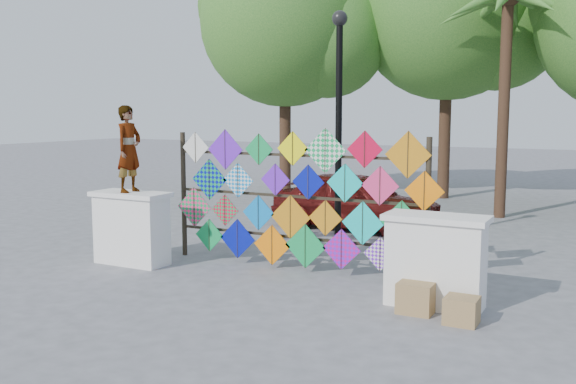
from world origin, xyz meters
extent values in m
plane|color=gray|center=(0.00, 0.00, 0.00)|extent=(80.00, 80.00, 0.00)
cube|color=white|center=(-2.70, -0.20, 0.60)|extent=(1.30, 0.55, 1.20)
cube|color=white|center=(-2.70, -0.20, 1.24)|extent=(1.40, 0.65, 0.08)
cube|color=white|center=(2.70, -0.20, 0.60)|extent=(1.30, 0.55, 1.20)
cube|color=white|center=(2.70, -0.20, 1.24)|extent=(1.40, 0.65, 0.08)
cylinder|color=black|center=(-2.30, 0.80, 1.15)|extent=(0.09, 0.09, 2.30)
cylinder|color=black|center=(2.30, 0.80, 1.15)|extent=(0.09, 0.09, 2.30)
cube|color=black|center=(0.00, 0.80, 0.55)|extent=(4.60, 0.04, 0.04)
cube|color=black|center=(0.00, 0.80, 1.25)|extent=(4.60, 0.04, 0.04)
cube|color=black|center=(0.00, 0.80, 1.95)|extent=(4.60, 0.04, 0.04)
cube|color=silver|center=(-1.97, 0.74, 2.03)|extent=(0.57, 0.01, 0.57)
cube|color=black|center=(-1.97, 0.73, 2.03)|extent=(0.01, 0.01, 0.56)
cube|color=#6A1CD8|center=(-1.33, 0.74, 2.01)|extent=(0.72, 0.01, 0.72)
cube|color=black|center=(-1.33, 0.73, 2.01)|extent=(0.01, 0.01, 0.70)
cube|color=#129749|center=(-0.64, 0.74, 2.03)|extent=(0.55, 0.01, 0.55)
cube|color=black|center=(-0.64, 0.73, 2.03)|extent=(0.01, 0.01, 0.54)
cube|color=#FFF20A|center=(0.01, 0.74, 2.06)|extent=(0.58, 0.01, 0.58)
cube|color=black|center=(0.01, 0.73, 2.06)|extent=(0.01, 0.01, 0.57)
cube|color=silver|center=(0.61, 0.74, 2.05)|extent=(0.75, 0.01, 0.75)
cube|color=black|center=(0.61, 0.73, 2.05)|extent=(0.01, 0.01, 0.73)
cube|color=red|center=(1.29, 0.74, 2.09)|extent=(0.60, 0.01, 0.60)
cube|color=black|center=(1.29, 0.73, 2.09)|extent=(0.01, 0.01, 0.59)
cube|color=orange|center=(1.99, 0.74, 2.02)|extent=(0.73, 0.01, 0.73)
cube|color=black|center=(1.99, 0.73, 2.02)|extent=(0.01, 0.01, 0.72)
cube|color=#06109D|center=(-1.65, 0.70, 1.47)|extent=(0.74, 0.01, 0.74)
cube|color=black|center=(-1.65, 0.69, 1.47)|extent=(0.01, 0.01, 0.73)
cube|color=silver|center=(-1.04, 0.70, 1.48)|extent=(0.62, 0.01, 0.62)
cube|color=black|center=(-1.04, 0.69, 1.48)|extent=(0.01, 0.01, 0.61)
cube|color=#6A1CD8|center=(-0.30, 0.70, 1.53)|extent=(0.55, 0.01, 0.55)
cube|color=black|center=(-0.30, 0.69, 1.53)|extent=(0.01, 0.01, 0.54)
cube|color=#06109D|center=(0.32, 0.70, 1.52)|extent=(0.59, 0.01, 0.59)
cube|color=black|center=(0.32, 0.69, 1.52)|extent=(0.01, 0.01, 0.58)
cube|color=#0CC8C1|center=(0.97, 0.70, 1.54)|extent=(0.63, 0.01, 0.63)
cube|color=black|center=(0.97, 0.69, 1.54)|extent=(0.01, 0.01, 0.62)
cube|color=#E5316F|center=(1.56, 0.70, 1.53)|extent=(0.62, 0.01, 0.62)
cube|color=black|center=(1.56, 0.69, 1.53)|extent=(0.01, 0.01, 0.61)
cube|color=orange|center=(2.27, 0.70, 1.48)|extent=(0.62, 0.01, 0.62)
cube|color=black|center=(2.27, 0.69, 1.48)|extent=(0.01, 0.01, 0.61)
cube|color=#129749|center=(-1.96, 0.66, 0.95)|extent=(0.73, 0.01, 0.73)
cube|color=black|center=(-1.96, 0.65, 0.95)|extent=(0.01, 0.01, 0.72)
cube|color=#129749|center=(-1.30, 0.66, 0.94)|extent=(0.56, 0.01, 0.56)
cube|color=black|center=(-1.30, 0.65, 0.94)|extent=(0.01, 0.01, 0.55)
cube|color=#0978D1|center=(-0.61, 0.66, 0.94)|extent=(0.62, 0.01, 0.62)
cube|color=black|center=(-0.61, 0.65, 0.94)|extent=(0.01, 0.01, 0.61)
cube|color=orange|center=(0.01, 0.66, 0.92)|extent=(0.74, 0.01, 0.74)
cube|color=black|center=(0.01, 0.65, 0.92)|extent=(0.01, 0.01, 0.73)
cube|color=orange|center=(0.65, 0.66, 0.95)|extent=(0.60, 0.01, 0.60)
cube|color=black|center=(0.65, 0.65, 0.95)|extent=(0.01, 0.01, 0.59)
cube|color=#0CC8C1|center=(1.30, 0.66, 0.92)|extent=(0.71, 0.01, 0.71)
cube|color=black|center=(1.30, 0.65, 0.92)|extent=(0.01, 0.01, 0.69)
cube|color=#129749|center=(1.94, 0.66, 0.99)|extent=(0.68, 0.01, 0.68)
cube|color=black|center=(1.94, 0.65, 0.99)|extent=(0.01, 0.01, 0.67)
cube|color=#129749|center=(-1.61, 0.62, 0.47)|extent=(0.59, 0.01, 0.59)
cube|color=black|center=(-1.61, 0.61, 0.47)|extent=(0.01, 0.01, 0.58)
cube|color=#06109D|center=(-1.02, 0.62, 0.46)|extent=(0.70, 0.01, 0.70)
cube|color=black|center=(-1.02, 0.61, 0.46)|extent=(0.01, 0.01, 0.69)
cube|color=orange|center=(-0.32, 0.62, 0.41)|extent=(0.70, 0.01, 0.70)
cube|color=black|center=(-0.32, 0.61, 0.41)|extent=(0.01, 0.01, 0.69)
cube|color=#129749|center=(0.31, 0.62, 0.46)|extent=(0.75, 0.01, 0.75)
cube|color=black|center=(0.31, 0.61, 0.46)|extent=(0.01, 0.01, 0.74)
cube|color=#BA1184|center=(0.96, 0.62, 0.47)|extent=(0.67, 0.01, 0.67)
cube|color=black|center=(0.96, 0.61, 0.47)|extent=(0.01, 0.01, 0.66)
cube|color=#6A1CD8|center=(1.62, 0.62, 0.46)|extent=(0.55, 0.01, 0.55)
cube|color=black|center=(1.62, 0.61, 0.46)|extent=(0.01, 0.01, 0.54)
cube|color=#E5316F|center=(2.28, 0.62, 0.42)|extent=(0.56, 0.01, 0.56)
cube|color=black|center=(2.28, 0.61, 0.42)|extent=(0.01, 0.01, 0.55)
cylinder|color=#452D1D|center=(-4.50, 9.00, 1.93)|extent=(0.36, 0.36, 3.85)
sphere|color=#235B1C|center=(-4.50, 9.00, 5.41)|extent=(5.20, 5.20, 5.20)
sphere|color=#235B1C|center=(-3.20, 9.30, 4.89)|extent=(3.64, 3.64, 3.64)
sphere|color=#235B1C|center=(-5.54, 8.80, 5.93)|extent=(3.38, 3.38, 3.38)
cylinder|color=#452D1D|center=(0.00, 11.00, 2.06)|extent=(0.36, 0.36, 4.12)
sphere|color=#235B1C|center=(0.00, 11.00, 5.80)|extent=(5.60, 5.60, 5.60)
sphere|color=#235B1C|center=(1.40, 11.30, 5.25)|extent=(3.92, 3.92, 3.92)
cylinder|color=#452D1D|center=(2.20, 8.00, 2.75)|extent=(0.28, 0.28, 5.50)
cone|color=#317527|center=(3.10, 8.00, 5.25)|extent=(1.82, 0.44, 1.16)
cone|color=#317527|center=(2.84, 8.64, 5.25)|extent=(1.60, 1.60, 1.16)
cone|color=#317527|center=(2.20, 8.90, 5.25)|extent=(0.44, 1.82, 1.16)
cone|color=#317527|center=(1.56, 8.64, 5.25)|extent=(1.60, 1.60, 1.16)
cone|color=#317527|center=(1.30, 8.00, 5.25)|extent=(1.82, 0.44, 1.16)
cone|color=#317527|center=(1.56, 7.36, 5.25)|extent=(1.60, 1.60, 1.16)
cone|color=#317527|center=(2.20, 7.10, 5.25)|extent=(0.44, 1.82, 1.16)
imported|color=#99999E|center=(-2.70, -0.20, 2.03)|extent=(0.37, 0.56, 1.50)
imported|color=#52100E|center=(-0.43, 4.73, 0.67)|extent=(4.10, 2.08, 1.34)
cylinder|color=black|center=(0.30, 2.00, 2.10)|extent=(0.12, 0.12, 4.20)
sphere|color=black|center=(0.30, 2.00, 4.32)|extent=(0.28, 0.28, 0.28)
cube|color=#A1874E|center=(2.56, -0.59, 0.21)|extent=(0.47, 0.41, 0.41)
cube|color=#A1874E|center=(3.20, -0.77, 0.17)|extent=(0.41, 0.38, 0.35)
camera|label=1|loc=(4.89, -8.77, 2.68)|focal=40.00mm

